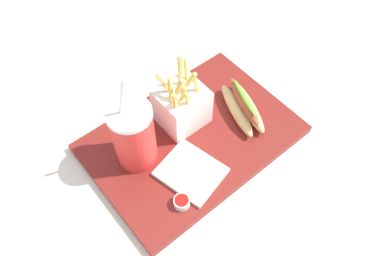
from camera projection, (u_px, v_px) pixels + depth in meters
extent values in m
cube|color=silver|center=(192.00, 143.00, 0.86)|extent=(2.40, 2.40, 0.02)
cube|color=maroon|center=(192.00, 138.00, 0.84)|extent=(0.44, 0.30, 0.02)
cylinder|color=red|center=(134.00, 137.00, 0.75)|extent=(0.08, 0.08, 0.14)
cylinder|color=white|center=(129.00, 114.00, 0.68)|extent=(0.09, 0.09, 0.01)
cylinder|color=white|center=(122.00, 97.00, 0.64)|extent=(0.02, 0.03, 0.10)
cube|color=white|center=(182.00, 106.00, 0.82)|extent=(0.10, 0.09, 0.09)
cube|color=#E5C660|center=(188.00, 103.00, 0.76)|extent=(0.02, 0.01, 0.06)
cube|color=#E5C660|center=(171.00, 94.00, 0.76)|extent=(0.02, 0.03, 0.06)
cube|color=#E5C660|center=(178.00, 90.00, 0.76)|extent=(0.02, 0.03, 0.08)
cube|color=#E5C660|center=(186.00, 85.00, 0.77)|extent=(0.03, 0.03, 0.08)
cube|color=#E5C660|center=(164.00, 84.00, 0.76)|extent=(0.03, 0.02, 0.07)
cube|color=#E5C660|center=(197.00, 86.00, 0.77)|extent=(0.02, 0.02, 0.07)
cube|color=#E5C660|center=(180.00, 73.00, 0.77)|extent=(0.01, 0.01, 0.09)
cube|color=#E5C660|center=(175.00, 102.00, 0.74)|extent=(0.02, 0.02, 0.06)
cube|color=#E5C660|center=(187.00, 74.00, 0.80)|extent=(0.02, 0.03, 0.06)
cube|color=#E5C660|center=(183.00, 95.00, 0.75)|extent=(0.01, 0.03, 0.07)
ellipsoid|color=#DBB775|center=(237.00, 110.00, 0.85)|extent=(0.08, 0.15, 0.03)
ellipsoid|color=#DBB775|center=(248.00, 107.00, 0.86)|extent=(0.08, 0.15, 0.03)
ellipsoid|color=#994728|center=(244.00, 101.00, 0.83)|extent=(0.07, 0.14, 0.02)
ellipsoid|color=#6B9E33|center=(244.00, 97.00, 0.82)|extent=(0.05, 0.11, 0.01)
cylinder|color=white|center=(182.00, 202.00, 0.73)|extent=(0.03, 0.03, 0.02)
cylinder|color=#B2140F|center=(182.00, 201.00, 0.73)|extent=(0.03, 0.03, 0.01)
cube|color=white|center=(191.00, 172.00, 0.78)|extent=(0.13, 0.14, 0.01)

